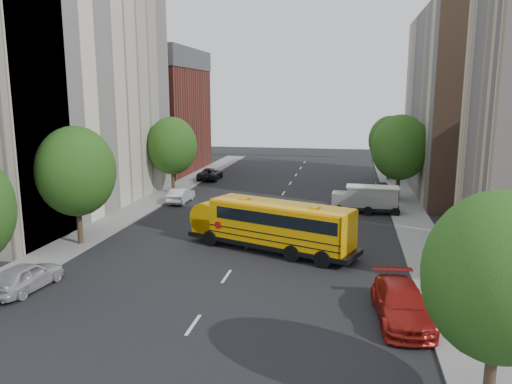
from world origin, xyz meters
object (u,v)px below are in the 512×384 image
(street_tree_3, at_px, (500,277))
(parked_car_4, at_px, (381,190))
(safari_truck, at_px, (367,199))
(street_tree_4, at_px, (400,148))
(street_tree_1, at_px, (76,171))
(parked_car_3, at_px, (402,304))
(parked_car_0, at_px, (26,276))
(parked_car_1, at_px, (181,195))
(street_tree_5, at_px, (390,140))
(parked_car_2, at_px, (210,174))
(school_bus, at_px, (269,223))
(street_tree_2, at_px, (172,146))

(street_tree_3, xyz_separation_m, parked_car_4, (-1.40, 33.39, -3.69))
(safari_truck, bearing_deg, street_tree_4, 62.22)
(street_tree_1, distance_m, parked_car_3, 21.83)
(parked_car_0, xyz_separation_m, parked_car_4, (19.20, 27.14, 0.03))
(street_tree_3, bearing_deg, parked_car_1, 125.30)
(street_tree_1, relative_size, parked_car_3, 1.44)
(street_tree_3, distance_m, safari_truck, 27.23)
(street_tree_5, relative_size, parked_car_2, 1.52)
(street_tree_5, relative_size, school_bus, 0.65)
(street_tree_1, distance_m, school_bus, 13.01)
(safari_truck, distance_m, parked_car_0, 27.14)
(safari_truck, relative_size, parked_car_1, 1.31)
(street_tree_1, bearing_deg, parked_car_0, -79.77)
(parked_car_0, height_order, parked_car_2, parked_car_0)
(safari_truck, height_order, parked_car_4, safari_truck)
(street_tree_2, distance_m, parked_car_2, 9.77)
(street_tree_1, xyz_separation_m, school_bus, (12.57, 1.12, -3.14))
(safari_truck, height_order, parked_car_0, safari_truck)
(parked_car_3, bearing_deg, parked_car_4, 83.64)
(parked_car_0, bearing_deg, parked_car_1, -86.39)
(street_tree_2, relative_size, parked_car_2, 1.56)
(parked_car_2, bearing_deg, school_bus, 111.36)
(street_tree_1, relative_size, parked_car_2, 1.60)
(parked_car_1, relative_size, parked_car_3, 0.76)
(street_tree_3, bearing_deg, street_tree_5, 90.00)
(safari_truck, bearing_deg, school_bus, -116.46)
(street_tree_1, xyz_separation_m, street_tree_5, (22.00, 30.00, -0.25))
(parked_car_0, bearing_deg, school_bus, -135.79)
(street_tree_2, bearing_deg, street_tree_5, 28.61)
(street_tree_5, bearing_deg, parked_car_3, -93.13)
(street_tree_4, relative_size, parked_car_2, 1.64)
(street_tree_1, bearing_deg, street_tree_4, 39.29)
(school_bus, xyz_separation_m, parked_car_1, (-10.37, 12.84, -1.13))
(parked_car_2, height_order, parked_car_4, parked_car_4)
(safari_truck, bearing_deg, street_tree_5, 82.48)
(school_bus, distance_m, parked_car_3, 11.68)
(street_tree_2, bearing_deg, parked_car_4, 3.85)
(street_tree_4, bearing_deg, parked_car_3, -94.57)
(street_tree_1, height_order, parked_car_0, street_tree_1)
(school_bus, xyz_separation_m, parked_car_3, (7.36, -9.01, -1.01))
(street_tree_5, distance_m, school_bus, 30.52)
(parked_car_0, bearing_deg, parked_car_3, -174.67)
(parked_car_0, bearing_deg, parked_car_4, -119.55)
(school_bus, height_order, parked_car_1, school_bus)
(school_bus, relative_size, parked_car_0, 2.69)
(parked_car_0, xyz_separation_m, parked_car_1, (0.80, 21.72, -0.05))
(street_tree_1, height_order, parked_car_2, street_tree_1)
(street_tree_4, xyz_separation_m, parked_car_3, (-2.07, -25.88, -4.28))
(street_tree_3, relative_size, street_tree_5, 0.95)
(parked_car_0, relative_size, parked_car_1, 1.04)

